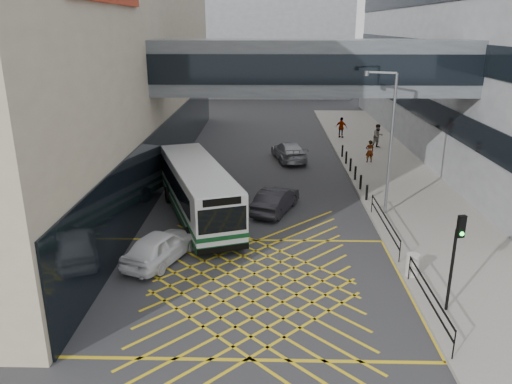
# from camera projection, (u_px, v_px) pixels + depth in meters

# --- Properties ---
(ground) EXTENTS (120.00, 120.00, 0.00)m
(ground) POSITION_uv_depth(u_px,v_px,m) (254.00, 287.00, 19.56)
(ground) COLOR #333335
(building_far) EXTENTS (28.00, 16.00, 18.00)m
(building_far) POSITION_uv_depth(u_px,v_px,m) (251.00, 31.00, 73.63)
(building_far) COLOR gray
(building_far) RESTS_ON ground
(skybridge) EXTENTS (20.00, 4.10, 3.00)m
(skybridge) POSITION_uv_depth(u_px,v_px,m) (312.00, 67.00, 28.49)
(skybridge) COLOR #50555A
(skybridge) RESTS_ON ground
(pavement) EXTENTS (6.00, 54.00, 0.16)m
(pavement) POSITION_uv_depth(u_px,v_px,m) (393.00, 177.00, 33.56)
(pavement) COLOR gray
(pavement) RESTS_ON ground
(box_junction) EXTENTS (12.00, 9.00, 0.01)m
(box_junction) POSITION_uv_depth(u_px,v_px,m) (254.00, 287.00, 19.56)
(box_junction) COLOR gold
(box_junction) RESTS_ON ground
(bus) EXTENTS (5.69, 10.55, 2.90)m
(bus) POSITION_uv_depth(u_px,v_px,m) (198.00, 190.00, 26.18)
(bus) COLOR silver
(bus) RESTS_ON ground
(car_white) EXTENTS (3.39, 4.86, 1.43)m
(car_white) POSITION_uv_depth(u_px,v_px,m) (161.00, 246.00, 21.51)
(car_white) COLOR white
(car_white) RESTS_ON ground
(car_dark) EXTENTS (3.12, 4.65, 1.35)m
(car_dark) POSITION_uv_depth(u_px,v_px,m) (276.00, 200.00, 27.28)
(car_dark) COLOR black
(car_dark) RESTS_ON ground
(car_silver) EXTENTS (2.95, 5.15, 1.51)m
(car_silver) POSITION_uv_depth(u_px,v_px,m) (289.00, 151.00, 37.71)
(car_silver) COLOR gray
(car_silver) RESTS_ON ground
(traffic_light) EXTENTS (0.28, 0.44, 3.66)m
(traffic_light) POSITION_uv_depth(u_px,v_px,m) (456.00, 250.00, 16.88)
(traffic_light) COLOR black
(traffic_light) RESTS_ON pavement
(street_lamp) EXTENTS (1.64, 0.79, 7.42)m
(street_lamp) POSITION_uv_depth(u_px,v_px,m) (388.00, 136.00, 25.55)
(street_lamp) COLOR slate
(street_lamp) RESTS_ON pavement
(litter_bin) EXTENTS (0.53, 0.53, 0.91)m
(litter_bin) POSITION_uv_depth(u_px,v_px,m) (412.00, 265.00, 20.04)
(litter_bin) COLOR #ADA89E
(litter_bin) RESTS_ON pavement
(kerb_railings) EXTENTS (0.05, 12.54, 1.00)m
(kerb_railings) POSITION_uv_depth(u_px,v_px,m) (402.00, 249.00, 20.83)
(kerb_railings) COLOR black
(kerb_railings) RESTS_ON pavement
(bollards) EXTENTS (0.14, 10.14, 0.90)m
(bollards) POSITION_uv_depth(u_px,v_px,m) (353.00, 169.00, 33.45)
(bollards) COLOR black
(bollards) RESTS_ON pavement
(pedestrian_a) EXTENTS (0.70, 0.53, 1.65)m
(pedestrian_a) POSITION_uv_depth(u_px,v_px,m) (370.00, 151.00, 36.51)
(pedestrian_a) COLOR gray
(pedestrian_a) RESTS_ON pavement
(pedestrian_b) EXTENTS (1.09, 0.88, 1.94)m
(pedestrian_b) POSITION_uv_depth(u_px,v_px,m) (378.00, 136.00, 40.85)
(pedestrian_b) COLOR gray
(pedestrian_b) RESTS_ON pavement
(pedestrian_c) EXTENTS (1.20, 0.97, 1.83)m
(pedestrian_c) POSITION_uv_depth(u_px,v_px,m) (341.00, 128.00, 44.53)
(pedestrian_c) COLOR gray
(pedestrian_c) RESTS_ON pavement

